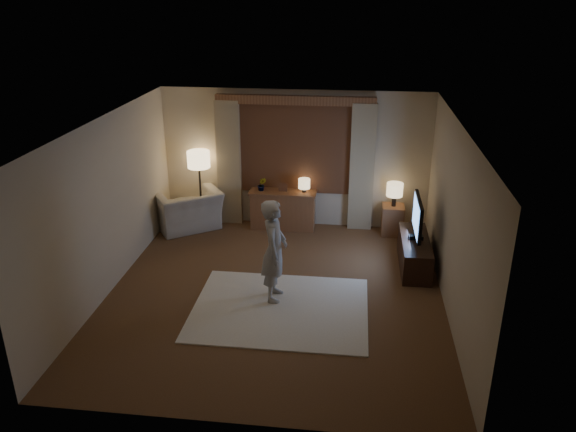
# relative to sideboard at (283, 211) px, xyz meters

# --- Properties ---
(room) EXTENTS (5.04, 5.54, 2.64)m
(room) POSITION_rel_sideboard_xyz_m (0.20, -2.00, 0.98)
(room) COLOR brown
(room) RESTS_ON ground
(rug) EXTENTS (2.50, 2.00, 0.02)m
(rug) POSITION_rel_sideboard_xyz_m (0.34, -2.93, -0.34)
(rug) COLOR white
(rug) RESTS_ON floor
(sideboard) EXTENTS (1.20, 0.40, 0.70)m
(sideboard) POSITION_rel_sideboard_xyz_m (0.00, 0.00, 0.00)
(sideboard) COLOR brown
(sideboard) RESTS_ON floor
(picture_frame) EXTENTS (0.16, 0.02, 0.20)m
(picture_frame) POSITION_rel_sideboard_xyz_m (0.00, 0.00, 0.45)
(picture_frame) COLOR brown
(picture_frame) RESTS_ON sideboard
(plant) EXTENTS (0.17, 0.13, 0.30)m
(plant) POSITION_rel_sideboard_xyz_m (-0.40, 0.00, 0.50)
(plant) COLOR #999999
(plant) RESTS_ON sideboard
(table_lamp_sideboard) EXTENTS (0.22, 0.22, 0.30)m
(table_lamp_sideboard) POSITION_rel_sideboard_xyz_m (0.40, 0.00, 0.55)
(table_lamp_sideboard) COLOR black
(table_lamp_sideboard) RESTS_ON sideboard
(floor_lamp) EXTENTS (0.43, 0.43, 1.46)m
(floor_lamp) POSITION_rel_sideboard_xyz_m (-1.59, 0.00, 0.88)
(floor_lamp) COLOR black
(floor_lamp) RESTS_ON floor
(armchair) EXTENTS (1.54, 1.51, 0.76)m
(armchair) POSITION_rel_sideboard_xyz_m (-1.81, -0.22, 0.03)
(armchair) COLOR #C1B69F
(armchair) RESTS_ON floor
(side_table) EXTENTS (0.40, 0.40, 0.56)m
(side_table) POSITION_rel_sideboard_xyz_m (2.06, -0.05, -0.07)
(side_table) COLOR brown
(side_table) RESTS_ON floor
(table_lamp_side) EXTENTS (0.30, 0.30, 0.44)m
(table_lamp_side) POSITION_rel_sideboard_xyz_m (2.06, -0.05, 0.52)
(table_lamp_side) COLOR black
(table_lamp_side) RESTS_ON side_table
(tv_stand) EXTENTS (0.45, 1.40, 0.50)m
(tv_stand) POSITION_rel_sideboard_xyz_m (2.35, -1.35, -0.10)
(tv_stand) COLOR black
(tv_stand) RESTS_ON floor
(tv) EXTENTS (0.24, 0.96, 0.69)m
(tv) POSITION_rel_sideboard_xyz_m (2.35, -1.35, 0.53)
(tv) COLOR black
(tv) RESTS_ON tv_stand
(person) EXTENTS (0.37, 0.56, 1.54)m
(person) POSITION_rel_sideboard_xyz_m (0.22, -2.64, 0.44)
(person) COLOR #A59F98
(person) RESTS_ON rug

